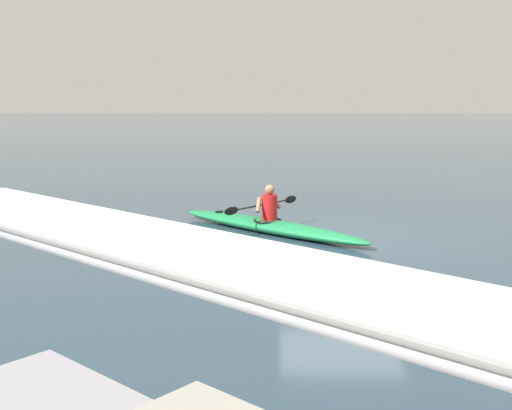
{
  "coord_description": "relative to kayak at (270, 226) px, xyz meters",
  "views": [
    {
      "loc": [
        1.38,
        13.08,
        2.95
      ],
      "look_at": [
        1.66,
        3.38,
        1.26
      ],
      "focal_mm": 45.54,
      "sensor_mm": 36.0,
      "label": 1
    }
  ],
  "objects": [
    {
      "name": "ground_plane",
      "position": [
        -1.48,
        0.44,
        -0.14
      ],
      "size": [
        160.0,
        160.0,
        0.0
      ],
      "primitive_type": "plane",
      "color": "#283D4C"
    },
    {
      "name": "kayak",
      "position": [
        0.0,
        0.0,
        0.0
      ],
      "size": [
        4.29,
        3.77,
        0.28
      ],
      "color": "#19723F",
      "rests_on": "ground"
    },
    {
      "name": "kayaker",
      "position": [
        0.02,
        -0.02,
        0.46
      ],
      "size": [
        1.53,
        1.8,
        0.75
      ],
      "color": "red",
      "rests_on": "kayak"
    }
  ]
}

